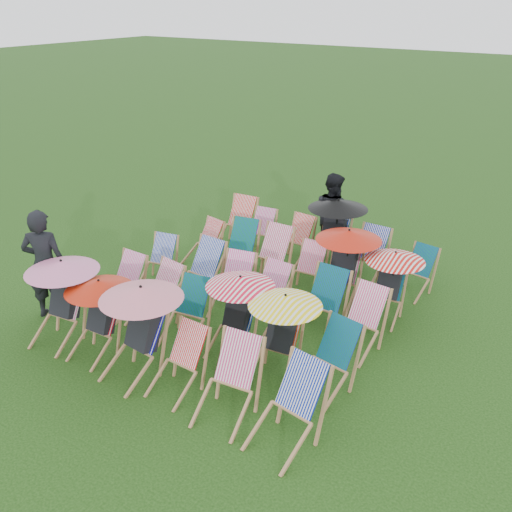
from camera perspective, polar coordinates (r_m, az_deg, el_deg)
The scene contains 33 objects.
ground at distance 9.75m, azimuth -0.72°, elevation -5.88°, with size 100.00×100.00×0.00m, color black.
deckchair_0 at distance 9.28m, azimuth -19.04°, elevation -4.14°, with size 1.12×1.20×1.32m.
deckchair_1 at distance 8.79m, azimuth -15.68°, elevation -5.84°, with size 1.01×1.06×1.20m.
deckchair_2 at distance 8.15m, azimuth -11.86°, elevation -7.26°, with size 1.16×1.22×1.37m.
deckchair_3 at distance 7.90m, azimuth -7.86°, elevation -10.49°, with size 0.61×0.84×0.89m.
deckchair_4 at distance 7.39m, azimuth -2.85°, elevation -12.49°, with size 0.76×0.99×1.01m.
deckchair_5 at distance 6.98m, azimuth 3.12°, elevation -15.00°, with size 0.81×1.03×1.02m.
deckchair_6 at distance 9.94m, azimuth -13.47°, elevation -2.87°, with size 0.64×0.88×0.95m.
deckchair_7 at distance 9.46m, azimuth -10.07°, elevation -3.96°, with size 0.77×0.98×0.97m.
deckchair_8 at distance 8.98m, azimuth -7.06°, elevation -5.59°, with size 0.73×0.93×0.93m.
deckchair_9 at distance 8.53m, azimuth -2.12°, elevation -5.71°, with size 1.03×1.08×1.23m.
deckchair_10 at distance 8.03m, azimuth 2.33°, elevation -7.81°, with size 1.04×1.11×1.23m.
deckchair_11 at distance 7.85m, azimuth 7.09°, elevation -10.34°, with size 0.77×0.97×0.96m.
deckchair_12 at distance 10.81m, azimuth -9.79°, elevation -0.50°, with size 0.70×0.87×0.84m.
deckchair_13 at distance 10.10m, azimuth -5.87°, elevation -1.59°, with size 0.73×0.98×1.01m.
deckchair_14 at distance 9.70m, azimuth -2.39°, elevation -2.91°, with size 0.77×0.96×0.94m.
deckchair_15 at distance 9.37m, azimuth 0.94°, elevation -3.94°, with size 0.66×0.89×0.94m.
deckchair_16 at distance 9.04m, azimuth 6.35°, elevation -4.96°, with size 0.71×0.97×1.03m.
deckchair_17 at distance 8.78m, azimuth 10.25°, elevation -6.47°, with size 0.70×0.93×0.95m.
deckchair_18 at distance 11.46m, azimuth -5.36°, elevation 1.30°, with size 0.70×0.87×0.85m.
deckchair_19 at distance 10.99m, azimuth -1.86°, elevation 0.73°, with size 0.79×1.00×0.98m.
deckchair_20 at distance 10.65m, azimuth 1.24°, elevation -0.02°, with size 0.67×0.93×1.01m.
deckchair_21 at distance 10.30m, azimuth 5.04°, elevation -1.43°, with size 0.63×0.85×0.88m.
deckchair_22 at distance 9.93m, azimuth 8.64°, elevation -0.97°, with size 1.13×1.21×1.34m.
deckchair_23 at distance 9.65m, azimuth 13.11°, elevation -2.76°, with size 0.98×1.05×1.17m.
deckchair_24 at distance 12.21m, azimuth -2.00°, elevation 3.30°, with size 0.74×0.97×1.00m.
deckchair_25 at distance 11.94m, azimuth 0.29°, elevation 2.42°, with size 0.66×0.85×0.85m.
deckchair_26 at distance 11.51m, azimuth 3.84°, elevation 1.58°, with size 0.65×0.87×0.89m.
deckchair_27 at distance 11.23m, azimuth 7.64°, elevation 2.34°, with size 1.16×1.23×1.37m.
deckchair_28 at distance 10.86m, azimuth 10.91°, elevation -0.05°, with size 0.69×0.94×0.99m.
deckchair_29 at distance 10.65m, azimuth 15.62°, elevation -1.53°, with size 0.67×0.84×0.83m.
person_left at distance 9.92m, azimuth -20.36°, elevation -0.80°, with size 0.69×0.45×1.90m, color black.
person_rear at distance 11.77m, azimuth 7.63°, elevation 4.15°, with size 0.84×0.66×1.74m, color black.
Camera 1 is at (4.74, -6.91, 4.98)m, focal length 40.00 mm.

